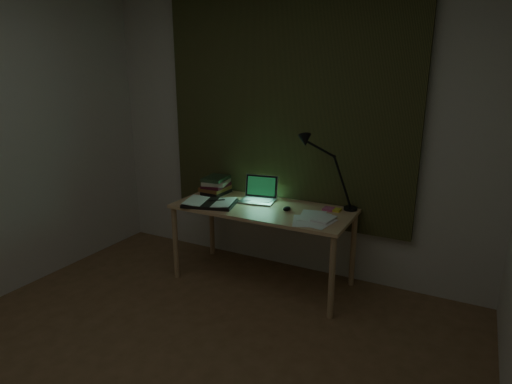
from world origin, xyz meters
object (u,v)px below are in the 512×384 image
desk (263,245)px  book_stack (216,185)px  open_textbook (210,203)px  loose_papers (319,217)px  desk_lamp (353,174)px  laptop (257,190)px

desk → book_stack: (-0.56, 0.16, 0.41)m
open_textbook → loose_papers: open_textbook is taller
book_stack → loose_papers: bearing=-11.7°
book_stack → loose_papers: book_stack is taller
book_stack → desk_lamp: (1.21, 0.09, 0.21)m
open_textbook → desk_lamp: desk_lamp is taller
desk → loose_papers: bearing=-6.5°
laptop → open_textbook: 0.41m
laptop → book_stack: 0.46m
book_stack → loose_papers: (1.06, -0.22, -0.07)m
loose_papers → desk_lamp: size_ratio=0.54×
loose_papers → desk_lamp: desk_lamp is taller
open_textbook → laptop: bearing=23.8°
desk → book_stack: book_stack is taller
desk_lamp → loose_papers: bearing=-120.6°
book_stack → desk_lamp: size_ratio=0.41×
book_stack → desk_lamp: 1.23m
book_stack → desk_lamp: bearing=4.4°
open_textbook → desk_lamp: size_ratio=0.70×
desk → desk_lamp: 0.94m
desk → laptop: (-0.10, 0.10, 0.44)m
desk → laptop: bearing=135.3°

